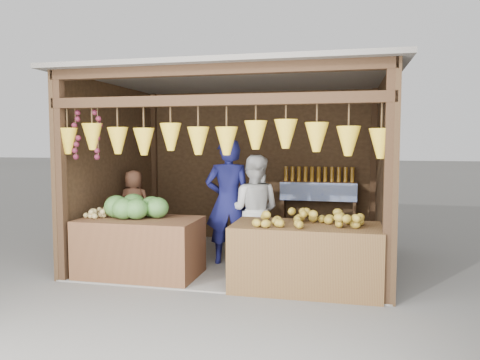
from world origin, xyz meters
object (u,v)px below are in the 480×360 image
Objects in this scene: man_standing at (228,202)px; vendor_seated at (134,204)px; woman_standing at (254,210)px; counter_right at (306,257)px; counter_left at (140,248)px.

vendor_seated is at bearing -21.51° from man_standing.
counter_right is at bearing 133.13° from woman_standing.
woman_standing is 1.89m from vendor_seated.
counter_left is 1.25m from vendor_seated.
woman_standing is at bearing 172.01° from man_standing.
counter_right is 0.97× the size of man_standing.
vendor_seated is (-2.69, 1.08, 0.41)m from counter_right.
man_standing is (-1.17, 0.91, 0.51)m from counter_right.
woman_standing is (-0.81, 0.95, 0.39)m from counter_right.
vendor_seated is (-1.88, 0.13, 0.02)m from woman_standing.
man_standing is (0.95, 0.86, 0.51)m from counter_left.
counter_left is 2.12m from counter_right.
counter_left is at bearing 117.51° from vendor_seated.
woman_standing is 1.50× the size of vendor_seated.
counter_right is at bearing 127.26° from man_standing.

